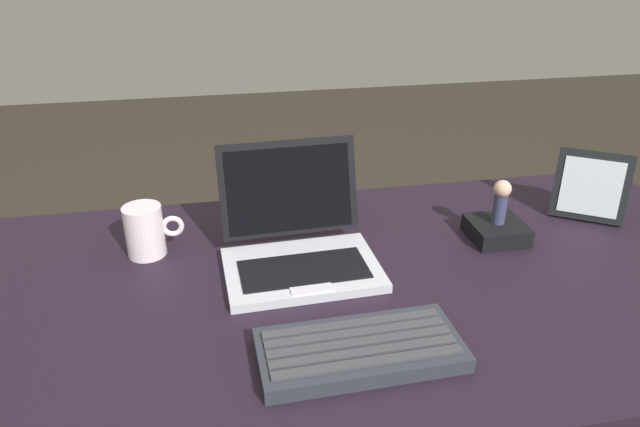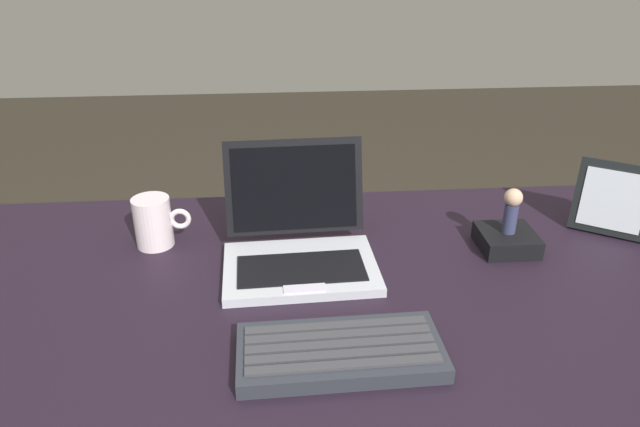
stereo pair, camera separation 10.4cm
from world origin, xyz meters
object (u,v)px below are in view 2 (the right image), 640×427
object	(u,v)px
external_keyboard	(340,351)
coffee_mug	(154,222)
laptop_front	(299,243)
photo_frame	(613,200)
figurine	(512,208)
figurine_stand	(507,240)

from	to	relation	value
external_keyboard	coffee_mug	world-z (taller)	coffee_mug
laptop_front	external_keyboard	world-z (taller)	laptop_front
photo_frame	figurine	bearing A→B (deg)	-168.46
figurine_stand	figurine	xyz separation A→B (m)	(0.00, 0.00, 0.07)
figurine_stand	figurine	size ratio (longest dim) A/B	1.17
figurine_stand	coffee_mug	world-z (taller)	coffee_mug
photo_frame	figurine	distance (m)	0.23
external_keyboard	figurine	bearing A→B (deg)	39.79
laptop_front	figurine	world-z (taller)	laptop_front
figurine_stand	coffee_mug	xyz separation A→B (m)	(-0.68, 0.07, 0.03)
laptop_front	coffee_mug	world-z (taller)	laptop_front
laptop_front	coffee_mug	xyz separation A→B (m)	(-0.27, 0.09, 0.01)
external_keyboard	figurine_stand	bearing A→B (deg)	39.79
external_keyboard	figurine_stand	distance (m)	0.46
laptop_front	photo_frame	world-z (taller)	laptop_front
laptop_front	external_keyboard	size ratio (longest dim) A/B	0.94
photo_frame	figurine	xyz separation A→B (m)	(-0.23, -0.05, 0.01)
laptop_front	photo_frame	size ratio (longest dim) A/B	1.90
figurine_stand	external_keyboard	bearing A→B (deg)	-140.21
external_keyboard	figurine_stand	xyz separation A→B (m)	(0.36, 0.30, 0.00)
external_keyboard	photo_frame	size ratio (longest dim) A/B	2.03
laptop_front	figurine_stand	bearing A→B (deg)	3.33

